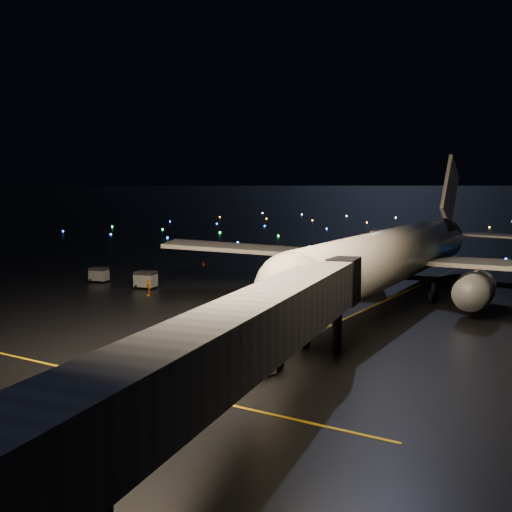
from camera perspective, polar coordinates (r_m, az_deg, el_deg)
The scene contains 14 objects.
lane_centre at distance 58.14m, azimuth 8.82°, elevation -5.13°, with size 0.25×80.00×0.02m, color #D1A10A.
jet_bridge at distance 20.57m, azimuth -13.64°, elevation -18.57°, with size 14.00×58.00×6.60m, color #939398, non-canonical shape.
airliner at distance 66.41m, azimuth 12.82°, elevation 2.81°, with size 52.88×50.23×14.98m, color silver, non-canonical shape.
pushback_tug at distance 40.96m, azimuth -1.47°, elevation -8.66°, with size 4.51×2.36×2.15m, color silver.
belt_loader at distance 49.70m, azimuth -3.88°, elevation -5.09°, with size 7.19×1.96×3.48m, color silver, non-canonical shape.
crew_c at distance 67.23m, azimuth -9.52°, elevation -2.77°, with size 1.00×0.41×1.70m, color orange.
safety_cone_0 at distance 61.63m, azimuth -1.57°, elevation -4.12°, with size 0.46×0.46×0.52m, color #F43806.
safety_cone_1 at distance 69.73m, azimuth 1.43°, elevation -2.83°, with size 0.44×0.44×0.50m, color #F43806.
safety_cone_2 at distance 66.81m, azimuth 2.84°, elevation -3.24°, with size 0.49×0.49×0.56m, color #F43806.
safety_cone_3 at distance 89.79m, azimuth -4.69°, elevation -0.63°, with size 0.48×0.48×0.55m, color #F43806.
taxiway_lights at distance 147.86m, azimuth 18.48°, elevation 1.98°, with size 164.00×92.00×0.36m, color black, non-canonical shape.
baggage_cart_0 at distance 72.05m, azimuth -9.90°, elevation -2.15°, with size 1.94×1.36×1.65m, color gray.
baggage_cart_1 at distance 71.60m, azimuth -9.78°, elevation -2.11°, with size 2.22×1.55×1.89m, color gray.
baggage_cart_2 at distance 77.12m, azimuth -13.78°, elevation -1.63°, with size 1.99×1.40×1.69m, color gray.
Camera 1 is at (34.18, -37.36, 12.10)m, focal length 45.00 mm.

